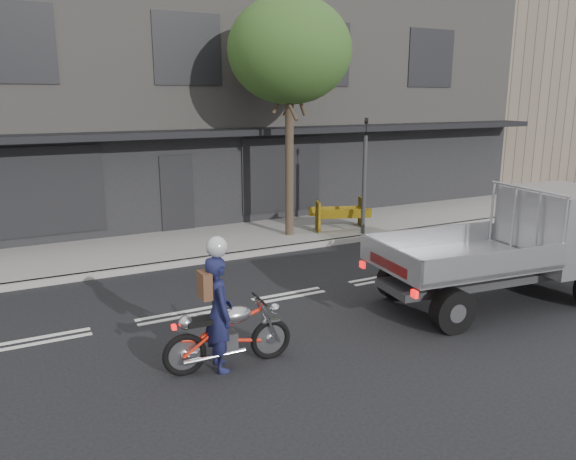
# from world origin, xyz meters

# --- Properties ---
(ground) EXTENTS (80.00, 80.00, 0.00)m
(ground) POSITION_xyz_m (0.00, 0.00, 0.00)
(ground) COLOR black
(ground) RESTS_ON ground
(sidewalk) EXTENTS (32.00, 3.20, 0.15)m
(sidewalk) POSITION_xyz_m (0.00, 4.70, 0.07)
(sidewalk) COLOR gray
(sidewalk) RESTS_ON ground
(kerb) EXTENTS (32.00, 0.20, 0.15)m
(kerb) POSITION_xyz_m (0.00, 3.10, 0.07)
(kerb) COLOR gray
(kerb) RESTS_ON ground
(building_main) EXTENTS (26.00, 10.00, 8.00)m
(building_main) POSITION_xyz_m (0.00, 11.30, 4.00)
(building_main) COLOR slate
(building_main) RESTS_ON ground
(building_neighbour) EXTENTS (14.00, 10.00, 10.00)m
(building_neighbour) POSITION_xyz_m (20.00, 11.30, 5.00)
(building_neighbour) COLOR brown
(building_neighbour) RESTS_ON ground
(street_tree) EXTENTS (3.40, 3.40, 6.74)m
(street_tree) POSITION_xyz_m (2.20, 4.20, 5.28)
(street_tree) COLOR #382B21
(street_tree) RESTS_ON ground
(traffic_light_pole) EXTENTS (0.12, 0.12, 3.50)m
(traffic_light_pole) POSITION_xyz_m (4.20, 3.35, 1.65)
(traffic_light_pole) COLOR #2D2D30
(traffic_light_pole) RESTS_ON ground
(motorcycle) EXTENTS (2.07, 0.60, 1.06)m
(motorcycle) POSITION_xyz_m (-2.28, -2.37, 0.55)
(motorcycle) COLOR black
(motorcycle) RESTS_ON ground
(rider) EXTENTS (0.47, 0.68, 1.81)m
(rider) POSITION_xyz_m (-2.43, -2.37, 0.90)
(rider) COLOR #16193D
(rider) RESTS_ON ground
(flatbed_ute) EXTENTS (5.24, 2.55, 2.35)m
(flatbed_ute) POSITION_xyz_m (4.68, -2.39, 1.34)
(flatbed_ute) COLOR black
(flatbed_ute) RESTS_ON ground
(construction_barrier) EXTENTS (1.79, 1.20, 0.93)m
(construction_barrier) POSITION_xyz_m (3.93, 3.93, 0.62)
(construction_barrier) COLOR #D6A20B
(construction_barrier) RESTS_ON sidewalk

